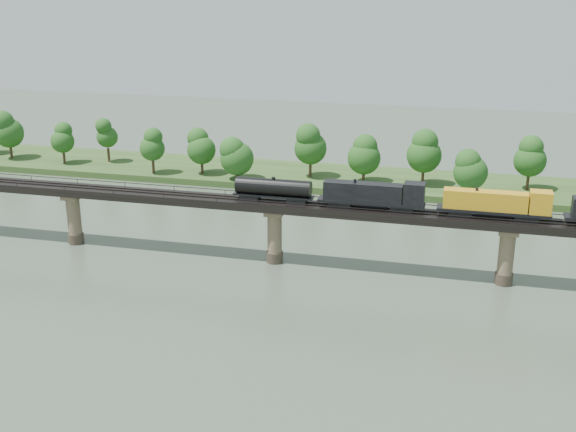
# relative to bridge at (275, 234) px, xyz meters

# --- Properties ---
(ground) EXTENTS (400.00, 400.00, 0.00)m
(ground) POSITION_rel_bridge_xyz_m (0.00, -30.00, -5.46)
(ground) COLOR #3A4838
(ground) RESTS_ON ground
(far_bank) EXTENTS (300.00, 24.00, 1.60)m
(far_bank) POSITION_rel_bridge_xyz_m (0.00, 55.00, -4.66)
(far_bank) COLOR #2A481C
(far_bank) RESTS_ON ground
(bridge) EXTENTS (236.00, 30.00, 11.50)m
(bridge) POSITION_rel_bridge_xyz_m (0.00, 0.00, 0.00)
(bridge) COLOR #473A2D
(bridge) RESTS_ON ground
(bridge_superstructure) EXTENTS (220.00, 4.90, 0.75)m
(bridge_superstructure) POSITION_rel_bridge_xyz_m (0.00, 0.00, 6.33)
(bridge_superstructure) COLOR black
(bridge_superstructure) RESTS_ON bridge
(far_treeline) EXTENTS (289.06, 17.54, 13.60)m
(far_treeline) POSITION_rel_bridge_xyz_m (-8.21, 50.52, 3.37)
(far_treeline) COLOR #382619
(far_treeline) RESTS_ON far_bank
(freight_train) EXTENTS (73.90, 2.88, 5.09)m
(freight_train) POSITION_rel_bridge_xyz_m (30.71, -0.00, 8.47)
(freight_train) COLOR black
(freight_train) RESTS_ON bridge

